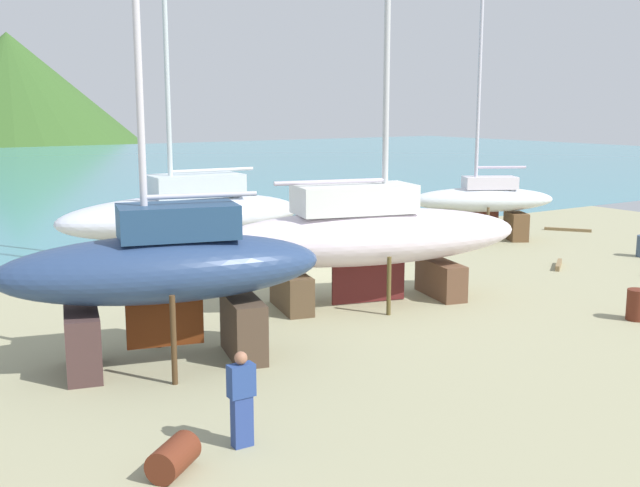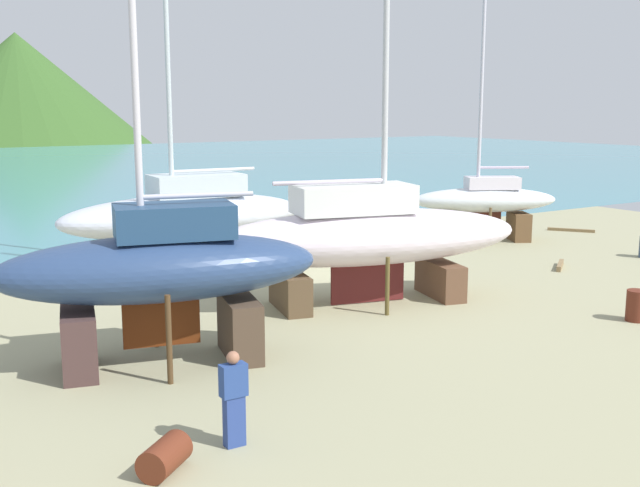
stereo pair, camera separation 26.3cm
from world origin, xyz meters
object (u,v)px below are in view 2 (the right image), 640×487
sailboat_small_center (161,271)px  barrel_tar_black (636,306)px  sailboat_far_slipway (367,235)px  barrel_rust_mid (165,457)px  sailboat_mid_port (485,202)px  worker (234,397)px  sailboat_large_starboard (186,214)px  barrel_by_slipway (370,241)px

sailboat_small_center → barrel_tar_black: size_ratio=13.79×
sailboat_far_slipway → sailboat_small_center: bearing=-150.6°
sailboat_far_slipway → barrel_tar_black: size_ratio=19.47×
sailboat_far_slipway → barrel_rust_mid: bearing=-128.4°
sailboat_small_center → sailboat_mid_port: size_ratio=1.10×
barrel_rust_mid → sailboat_mid_port: bearing=32.9°
sailboat_mid_port → barrel_tar_black: sailboat_mid_port is taller
sailboat_mid_port → barrel_tar_black: bearing=92.8°
worker → barrel_rust_mid: 1.49m
sailboat_small_center → barrel_rust_mid: (-1.90, -4.85, -1.84)m
sailboat_large_starboard → barrel_rust_mid: size_ratio=17.82×
worker → barrel_tar_black: worker is taller
barrel_by_slipway → barrel_rust_mid: size_ratio=0.99×
sailboat_small_center → sailboat_far_slipway: sailboat_far_slipway is taller
sailboat_mid_port → sailboat_far_slipway: sailboat_far_slipway is taller
barrel_rust_mid → sailboat_large_starboard: bearing=65.6°
sailboat_small_center → sailboat_far_slipway: size_ratio=0.71×
sailboat_small_center → barrel_by_slipway: size_ratio=13.04×
sailboat_large_starboard → barrel_rust_mid: sailboat_large_starboard is taller
barrel_tar_black → sailboat_small_center: bearing=163.2°
sailboat_far_slipway → sailboat_mid_port: bearing=43.1°
sailboat_large_starboard → worker: (-5.30, -14.37, -0.97)m
sailboat_small_center → barrel_rust_mid: 5.53m
barrel_by_slipway → barrel_tar_black: bearing=-89.2°
sailboat_large_starboard → barrel_by_slipway: size_ratio=18.08×
barrel_by_slipway → sailboat_large_starboard: bearing=165.8°
sailboat_far_slipway → worker: sailboat_far_slipway is taller
barrel_tar_black → worker: bearing=-175.3°
worker → barrel_by_slipway: size_ratio=1.88×
sailboat_far_slipway → barrel_by_slipway: 7.95m
sailboat_mid_port → worker: (-17.79, -12.10, -0.81)m
sailboat_large_starboard → barrel_tar_black: sailboat_large_starboard is taller
worker → barrel_tar_black: 12.41m
worker → barrel_by_slipway: bearing=137.4°
sailboat_large_starboard → sailboat_far_slipway: bearing=109.6°
sailboat_far_slipway → worker: (-7.47, -6.44, -1.15)m
sailboat_small_center → sailboat_mid_port: 18.81m
sailboat_small_center → sailboat_mid_port: sailboat_small_center is taller
sailboat_small_center → sailboat_mid_port: bearing=-141.7°
sailboat_large_starboard → sailboat_mid_port: bearing=174.0°
sailboat_large_starboard → sailboat_small_center: bearing=68.5°
barrel_rust_mid → barrel_tar_black: (13.71, 1.29, 0.15)m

